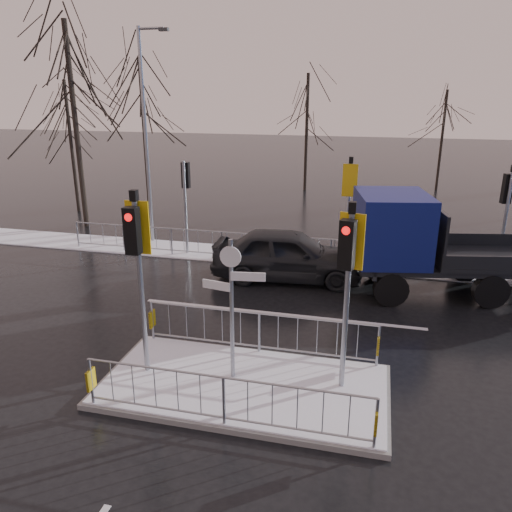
% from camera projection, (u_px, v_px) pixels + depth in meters
% --- Properties ---
extents(ground, '(120.00, 120.00, 0.00)m').
position_uv_depth(ground, '(244.00, 389.00, 10.54)').
color(ground, black).
rests_on(ground, ground).
extents(snow_verge, '(30.00, 2.00, 0.04)m').
position_uv_depth(snow_verge, '(305.00, 260.00, 18.45)').
color(snow_verge, white).
rests_on(snow_verge, ground).
extents(lane_markings, '(8.00, 11.38, 0.01)m').
position_uv_depth(lane_markings, '(240.00, 398.00, 10.23)').
color(lane_markings, silver).
rests_on(lane_markings, ground).
extents(traffic_island, '(6.00, 3.04, 4.15)m').
position_uv_depth(traffic_island, '(243.00, 372.00, 10.43)').
color(traffic_island, slate).
rests_on(traffic_island, ground).
extents(far_kerb_fixtures, '(18.00, 0.65, 3.83)m').
position_uv_depth(far_kerb_fixtures, '(312.00, 238.00, 17.60)').
color(far_kerb_fixtures, '#8D939A').
rests_on(far_kerb_fixtures, ground).
extents(car_far_lane, '(5.13, 2.41, 1.70)m').
position_uv_depth(car_far_lane, '(288.00, 254.00, 16.39)').
color(car_far_lane, black).
rests_on(car_far_lane, ground).
extents(flatbed_truck, '(7.03, 3.68, 3.10)m').
position_uv_depth(flatbed_truck, '(422.00, 241.00, 15.04)').
color(flatbed_truck, black).
rests_on(flatbed_truck, ground).
extents(tree_near_a, '(4.75, 4.75, 8.97)m').
position_uv_depth(tree_near_a, '(71.00, 86.00, 21.09)').
color(tree_near_a, black).
rests_on(tree_near_a, ground).
extents(tree_near_b, '(4.00, 4.00, 7.55)m').
position_uv_depth(tree_near_b, '(143.00, 109.00, 22.22)').
color(tree_near_b, black).
rests_on(tree_near_b, ground).
extents(tree_near_c, '(3.50, 3.50, 6.61)m').
position_uv_depth(tree_near_c, '(69.00, 121.00, 24.36)').
color(tree_near_c, black).
rests_on(tree_near_c, ground).
extents(tree_far_a, '(3.75, 3.75, 7.08)m').
position_uv_depth(tree_far_a, '(307.00, 110.00, 29.70)').
color(tree_far_a, black).
rests_on(tree_far_a, ground).
extents(tree_far_b, '(3.25, 3.25, 6.14)m').
position_uv_depth(tree_far_b, '(444.00, 121.00, 29.94)').
color(tree_far_b, black).
rests_on(tree_far_b, ground).
extents(street_lamp_left, '(1.25, 0.18, 8.20)m').
position_uv_depth(street_lamp_left, '(147.00, 130.00, 19.31)').
color(street_lamp_left, '#8D939A').
rests_on(street_lamp_left, ground).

